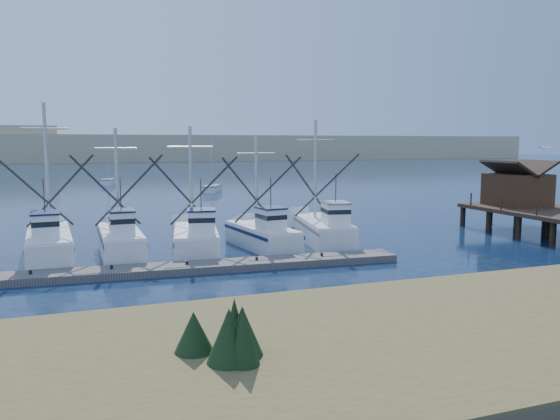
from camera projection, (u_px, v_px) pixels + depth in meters
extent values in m
plane|color=#0B1832|center=(347.00, 290.00, 26.64)|extent=(500.00, 500.00, 0.00)
cube|color=#4C422D|center=(248.00, 382.00, 14.52)|extent=(40.00, 10.00, 1.60)
cube|color=#67605C|center=(131.00, 272.00, 29.48)|extent=(30.95, 3.91, 0.41)
cube|color=#4C331E|center=(517.00, 190.00, 44.66)|extent=(4.00, 4.00, 2.60)
cube|color=tan|center=(114.00, 148.00, 222.14)|extent=(360.00, 60.00, 10.00)
cube|color=white|center=(49.00, 246.00, 33.40)|extent=(3.03, 9.17, 1.62)
cube|color=white|center=(46.00, 227.00, 31.05)|extent=(1.57, 2.29, 1.50)
cylinder|color=#B7B2A8|center=(47.00, 167.00, 34.25)|extent=(0.22, 0.22, 7.97)
cube|color=white|center=(120.00, 244.00, 34.14)|extent=(2.52, 7.68, 1.61)
cube|color=white|center=(122.00, 224.00, 32.12)|extent=(1.40, 1.89, 1.50)
cylinder|color=#B7B2A8|center=(117.00, 179.00, 34.86)|extent=(0.22, 0.22, 6.46)
cube|color=white|center=(196.00, 241.00, 35.72)|extent=(4.00, 7.93, 1.45)
cube|color=white|center=(201.00, 223.00, 33.72)|extent=(1.88, 2.09, 1.50)
cylinder|color=#B7B2A8|center=(191.00, 177.00, 36.42)|extent=(0.22, 0.22, 6.75)
cube|color=white|center=(262.00, 238.00, 37.09)|extent=(3.41, 7.52, 1.40)
cube|color=white|center=(271.00, 220.00, 35.18)|extent=(1.65, 1.95, 1.50)
cylinder|color=#B7B2A8|center=(256.00, 180.00, 37.78)|extent=(0.22, 0.22, 6.25)
cube|color=white|center=(323.00, 232.00, 39.11)|extent=(4.03, 8.54, 1.55)
cube|color=white|center=(335.00, 214.00, 36.96)|extent=(1.87, 2.24, 1.50)
cylinder|color=#B7B2A8|center=(315.00, 170.00, 39.88)|extent=(0.22, 0.22, 7.21)
cube|color=white|center=(212.00, 189.00, 79.06)|extent=(3.87, 5.51, 0.90)
cylinder|color=#B7B2A8|center=(211.00, 161.00, 78.84)|extent=(0.12, 0.12, 7.20)
cube|color=white|center=(108.00, 182.00, 92.58)|extent=(2.78, 5.31, 0.90)
cylinder|color=#B7B2A8|center=(107.00, 158.00, 92.36)|extent=(0.12, 0.12, 7.20)
sphere|color=white|center=(544.00, 148.00, 38.87)|extent=(0.18, 0.18, 0.18)
cube|color=white|center=(541.00, 147.00, 38.78)|extent=(0.46, 0.11, 0.12)
cube|color=white|center=(547.00, 147.00, 38.96)|extent=(0.46, 0.11, 0.12)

